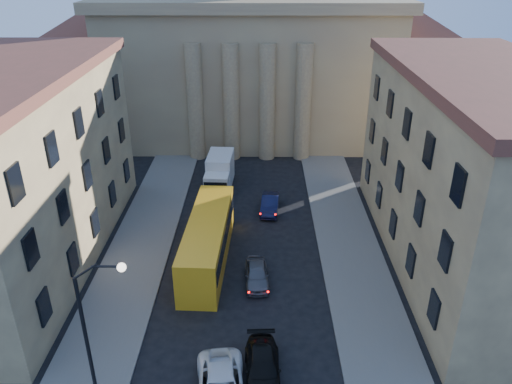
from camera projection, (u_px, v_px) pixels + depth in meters
sidewalk_left at (125, 286)px, 35.94m from camera, size 5.00×60.00×0.15m
sidewalk_right at (361, 287)px, 35.81m from camera, size 5.00×60.00×0.15m
church at (251, 35)px, 64.34m from camera, size 68.02×28.76×36.60m
building_left at (10, 170)px, 36.36m from camera, size 11.60×26.60×14.70m
building_right at (477, 171)px, 36.10m from camera, size 11.60×26.60×14.70m
street_lamp at (94, 323)px, 24.65m from camera, size 2.62×0.44×8.83m
car_right_mid at (263, 368)px, 28.06m from camera, size 2.21×5.00×1.43m
car_right_far at (257, 274)px, 36.13m from camera, size 1.90×4.25×1.42m
car_right_distant at (270, 204)px, 46.02m from camera, size 1.91×4.51×1.45m
city_bus at (208, 239)px, 38.26m from camera, size 3.40×12.49×3.49m
box_truck at (219, 174)px, 50.06m from camera, size 2.68×6.19×3.34m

